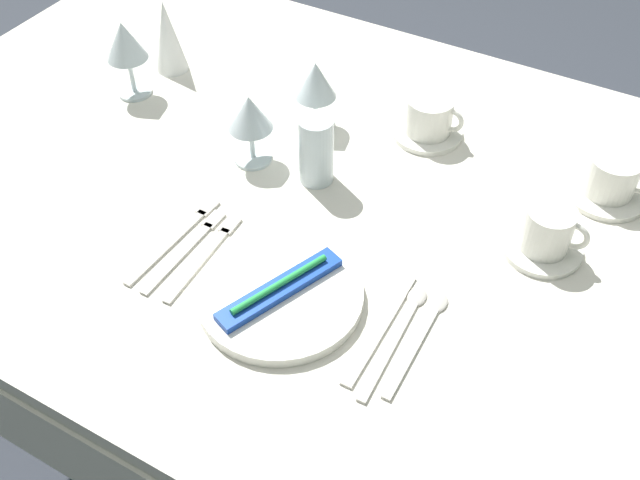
# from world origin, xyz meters

# --- Properties ---
(ground_plane) EXTENTS (6.00, 6.00, 0.00)m
(ground_plane) POSITION_xyz_m (0.00, 0.00, 0.00)
(ground_plane) COLOR #383D47
(dining_table) EXTENTS (1.80, 1.11, 0.74)m
(dining_table) POSITION_xyz_m (0.00, 0.00, 0.66)
(dining_table) COLOR silver
(dining_table) RESTS_ON ground
(dinner_plate) EXTENTS (0.25, 0.25, 0.02)m
(dinner_plate) POSITION_xyz_m (0.03, -0.24, 0.75)
(dinner_plate) COLOR white
(dinner_plate) RESTS_ON dining_table
(toothbrush_package) EXTENTS (0.11, 0.21, 0.02)m
(toothbrush_package) POSITION_xyz_m (0.03, -0.24, 0.77)
(toothbrush_package) COLOR blue
(toothbrush_package) RESTS_ON dinner_plate
(fork_outer) EXTENTS (0.03, 0.20, 0.00)m
(fork_outer) POSITION_xyz_m (-0.12, -0.22, 0.74)
(fork_outer) COLOR beige
(fork_outer) RESTS_ON dining_table
(fork_inner) EXTENTS (0.02, 0.20, 0.00)m
(fork_inner) POSITION_xyz_m (-0.15, -0.23, 0.74)
(fork_inner) COLOR beige
(fork_inner) RESTS_ON dining_table
(fork_salad) EXTENTS (0.03, 0.22, 0.00)m
(fork_salad) POSITION_xyz_m (-0.18, -0.21, 0.74)
(fork_salad) COLOR beige
(fork_salad) RESTS_ON dining_table
(dinner_knife) EXTENTS (0.02, 0.22, 0.00)m
(dinner_knife) POSITION_xyz_m (0.19, -0.23, 0.74)
(dinner_knife) COLOR beige
(dinner_knife) RESTS_ON dining_table
(spoon_soup) EXTENTS (0.03, 0.22, 0.01)m
(spoon_soup) POSITION_xyz_m (0.21, -0.20, 0.74)
(spoon_soup) COLOR beige
(spoon_soup) RESTS_ON dining_table
(spoon_dessert) EXTENTS (0.03, 0.21, 0.01)m
(spoon_dessert) POSITION_xyz_m (0.24, -0.19, 0.74)
(spoon_dessert) COLOR beige
(spoon_dessert) RESTS_ON dining_table
(saucer_left) EXTENTS (0.13, 0.13, 0.01)m
(saucer_left) POSITION_xyz_m (0.34, 0.05, 0.74)
(saucer_left) COLOR white
(saucer_left) RESTS_ON dining_table
(coffee_cup_left) EXTENTS (0.10, 0.08, 0.07)m
(coffee_cup_left) POSITION_xyz_m (0.34, 0.05, 0.79)
(coffee_cup_left) COLOR white
(coffee_cup_left) RESTS_ON saucer_left
(saucer_right) EXTENTS (0.14, 0.14, 0.01)m
(saucer_right) POSITION_xyz_m (0.40, 0.23, 0.74)
(saucer_right) COLOR white
(saucer_right) RESTS_ON dining_table
(coffee_cup_right) EXTENTS (0.11, 0.09, 0.07)m
(coffee_cup_right) POSITION_xyz_m (0.40, 0.23, 0.78)
(coffee_cup_right) COLOR white
(coffee_cup_right) RESTS_ON saucer_right
(saucer_far) EXTENTS (0.13, 0.13, 0.01)m
(saucer_far) POSITION_xyz_m (0.06, 0.23, 0.74)
(saucer_far) COLOR white
(saucer_far) RESTS_ON dining_table
(coffee_cup_far) EXTENTS (0.11, 0.09, 0.07)m
(coffee_cup_far) POSITION_xyz_m (0.06, 0.23, 0.78)
(coffee_cup_far) COLOR white
(coffee_cup_far) RESTS_ON saucer_far
(wine_glass_centre) EXTENTS (0.08, 0.08, 0.16)m
(wine_glass_centre) POSITION_xyz_m (-0.50, 0.07, 0.85)
(wine_glass_centre) COLOR silver
(wine_glass_centre) RESTS_ON dining_table
(wine_glass_left) EXTENTS (0.08, 0.08, 0.13)m
(wine_glass_left) POSITION_xyz_m (-0.18, 0.01, 0.83)
(wine_glass_left) COLOR silver
(wine_glass_left) RESTS_ON dining_table
(wine_glass_right) EXTENTS (0.08, 0.08, 0.14)m
(wine_glass_right) POSITION_xyz_m (-0.13, 0.16, 0.83)
(wine_glass_right) COLOR silver
(wine_glass_right) RESTS_ON dining_table
(drink_tumbler) EXTENTS (0.06, 0.06, 0.13)m
(drink_tumbler) POSITION_xyz_m (-0.06, 0.02, 0.80)
(drink_tumbler) COLOR silver
(drink_tumbler) RESTS_ON dining_table
(napkin_folded) EXTENTS (0.07, 0.07, 0.15)m
(napkin_folded) POSITION_xyz_m (-0.49, 0.18, 0.82)
(napkin_folded) COLOR white
(napkin_folded) RESTS_ON dining_table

